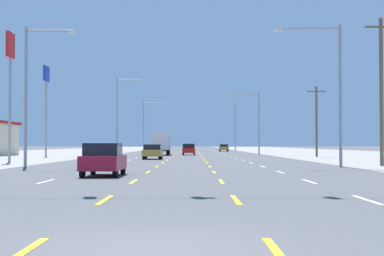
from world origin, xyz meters
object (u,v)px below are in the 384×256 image
object	(u,v)px
streetlight_right_row_1	(254,118)
pole_sign_left_row_2	(45,88)
streetlight_left_row_2	(144,122)
sedan_inner_left_near	(151,152)
pole_sign_left_row_1	(8,66)
streetlight_left_row_1	(117,111)
hatchback_center_turn_farther	(188,147)
hatchback_inner_left_nearest	(102,159)
box_truck_inner_left_mid	(159,142)
hatchback_center_turn_midfar	(187,149)
streetlight_right_row_0	(331,83)
streetlight_left_row_0	(29,86)
streetlight_right_row_2	(232,124)
sedan_far_right_far	(222,148)

from	to	relation	value
streetlight_right_row_1	pole_sign_left_row_2	bearing A→B (deg)	-155.60
streetlight_left_row_2	sedan_inner_left_near	bearing A→B (deg)	-84.78
sedan_inner_left_near	pole_sign_left_row_1	size ratio (longest dim) A/B	0.42
streetlight_left_row_1	hatchback_center_turn_farther	bearing A→B (deg)	77.83
streetlight_left_row_1	sedan_inner_left_near	bearing A→B (deg)	-75.35
hatchback_inner_left_nearest	pole_sign_left_row_2	bearing A→B (deg)	107.77
box_truck_inner_left_mid	hatchback_center_turn_farther	xyz separation A→B (m)	(3.80, 50.55, -1.05)
hatchback_center_turn_midfar	pole_sign_left_row_2	world-z (taller)	pole_sign_left_row_2
box_truck_inner_left_mid	streetlight_right_row_0	distance (m)	42.61
streetlight_left_row_0	streetlight_right_row_2	size ratio (longest dim) A/B	0.87
box_truck_inner_left_mid	streetlight_right_row_2	bearing A→B (deg)	74.61
streetlight_right_row_2	pole_sign_left_row_1	bearing A→B (deg)	-106.91
sedan_far_right_far	streetlight_right_row_1	size ratio (longest dim) A/B	0.51
hatchback_center_turn_midfar	hatchback_center_turn_farther	size ratio (longest dim) A/B	1.00
pole_sign_left_row_1	streetlight_right_row_0	distance (m)	26.10
sedan_inner_left_near	streetlight_right_row_1	size ratio (longest dim) A/B	0.51
streetlight_right_row_0	streetlight_right_row_2	bearing A→B (deg)	89.92
streetlight_right_row_0	streetlight_right_row_2	xyz separation A→B (m)	(0.12, 89.29, 0.58)
pole_sign_left_row_1	streetlight_left_row_1	xyz separation A→B (m)	(4.49, 34.75, -1.67)
hatchback_center_turn_midfar	sedan_inner_left_near	bearing A→B (deg)	-99.03
box_truck_inner_left_mid	streetlight_right_row_1	xyz separation A→B (m)	(13.38, 4.35, 3.33)
box_truck_inner_left_mid	pole_sign_left_row_1	world-z (taller)	pole_sign_left_row_1
hatchback_center_turn_farther	streetlight_right_row_0	world-z (taller)	streetlight_right_row_0
sedan_far_right_far	streetlight_right_row_1	world-z (taller)	streetlight_right_row_1
streetlight_left_row_0	sedan_inner_left_near	bearing A→B (deg)	71.67
hatchback_center_turn_midfar	streetlight_right_row_2	size ratio (longest dim) A/B	0.37
sedan_inner_left_near	hatchback_center_turn_midfar	distance (m)	21.92
streetlight_right_row_0	streetlight_right_row_1	distance (m)	44.64
sedan_far_right_far	streetlight_right_row_2	world-z (taller)	streetlight_right_row_2
hatchback_center_turn_farther	streetlight_left_row_0	distance (m)	91.49
sedan_far_right_far	streetlight_left_row_1	xyz separation A→B (m)	(-16.85, -34.23, 5.45)
streetlight_left_row_1	streetlight_right_row_2	xyz separation A→B (m)	(19.65, 44.64, -0.21)
hatchback_center_turn_farther	streetlight_left_row_2	xyz separation A→B (m)	(-9.80, -1.56, 5.53)
pole_sign_left_row_2	streetlight_left_row_0	bearing A→B (deg)	-77.28
box_truck_inner_left_mid	pole_sign_left_row_1	distance (m)	32.78
streetlight_left_row_1	hatchback_center_turn_midfar	bearing A→B (deg)	-18.51
sedan_inner_left_near	streetlight_left_row_1	distance (m)	26.39
box_truck_inner_left_mid	streetlight_right_row_0	bearing A→B (deg)	-71.65
sedan_inner_left_near	pole_sign_left_row_2	bearing A→B (deg)	137.24
hatchback_center_turn_midfar	streetlight_left_row_1	size ratio (longest dim) A/B	0.36
hatchback_inner_left_nearest	pole_sign_left_row_2	xyz separation A→B (m)	(-13.58, 42.38, 7.57)
pole_sign_left_row_2	streetlight_left_row_1	world-z (taller)	pole_sign_left_row_2
pole_sign_left_row_1	streetlight_right_row_0	world-z (taller)	pole_sign_left_row_1
pole_sign_left_row_1	streetlight_right_row_2	distance (m)	83.00
pole_sign_left_row_2	streetlight_left_row_0	size ratio (longest dim) A/B	1.21
hatchback_center_turn_midfar	hatchback_center_turn_farther	bearing A→B (deg)	90.01
sedan_far_right_far	streetlight_right_row_2	xyz separation A→B (m)	(2.80, 10.41, 5.24)
sedan_far_right_far	hatchback_center_turn_farther	world-z (taller)	hatchback_center_turn_farther
pole_sign_left_row_2	streetlight_right_row_1	world-z (taller)	pole_sign_left_row_2
sedan_far_right_far	hatchback_inner_left_nearest	bearing A→B (deg)	-96.80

